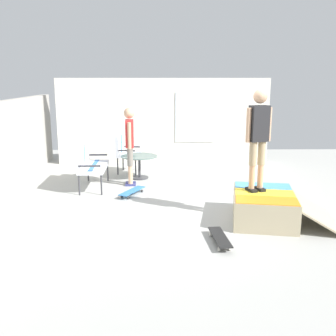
# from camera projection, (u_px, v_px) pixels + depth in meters

# --- Properties ---
(ground_plane) EXTENTS (12.00, 12.00, 0.10)m
(ground_plane) POSITION_uv_depth(u_px,v_px,m) (189.00, 207.00, 7.71)
(ground_plane) COLOR #A8A8A3
(house_facade) EXTENTS (0.23, 6.00, 2.43)m
(house_facade) POSITION_uv_depth(u_px,v_px,m) (164.00, 122.00, 11.11)
(house_facade) COLOR white
(house_facade) RESTS_ON ground_plane
(skate_ramp) EXTENTS (1.60, 1.91, 0.51)m
(skate_ramp) POSITION_uv_depth(u_px,v_px,m) (266.00, 207.00, 6.79)
(skate_ramp) COLOR tan
(skate_ramp) RESTS_ON ground_plane
(patio_bench) EXTENTS (1.26, 0.58, 1.02)m
(patio_bench) POSITION_uv_depth(u_px,v_px,m) (89.00, 161.00, 8.74)
(patio_bench) COLOR #38383D
(patio_bench) RESTS_ON ground_plane
(patio_chair_near_house) EXTENTS (0.70, 0.64, 1.02)m
(patio_chair_near_house) POSITION_uv_depth(u_px,v_px,m) (125.00, 149.00, 10.17)
(patio_chair_near_house) COLOR #38383D
(patio_chair_near_house) RESTS_ON ground_plane
(patio_table) EXTENTS (0.90, 0.90, 0.57)m
(patio_table) POSITION_uv_depth(u_px,v_px,m) (139.00, 162.00, 9.62)
(patio_table) COLOR #38383D
(patio_table) RESTS_ON ground_plane
(person_watching) EXTENTS (0.48, 0.26, 1.79)m
(person_watching) POSITION_uv_depth(u_px,v_px,m) (130.00, 140.00, 8.87)
(person_watching) COLOR navy
(person_watching) RESTS_ON ground_plane
(person_skater) EXTENTS (0.32, 0.46, 1.75)m
(person_skater) POSITION_uv_depth(u_px,v_px,m) (258.00, 133.00, 6.60)
(person_skater) COLOR black
(person_skater) RESTS_ON skate_ramp
(skateboard_by_bench) EXTENTS (0.80, 0.54, 0.10)m
(skateboard_by_bench) POSITION_uv_depth(u_px,v_px,m) (132.00, 191.00, 8.30)
(skateboard_by_bench) COLOR #3372B2
(skateboard_by_bench) RESTS_ON ground_plane
(skateboard_spare) EXTENTS (0.82, 0.28, 0.10)m
(skateboard_spare) POSITION_uv_depth(u_px,v_px,m) (220.00, 238.00, 5.90)
(skateboard_spare) COLOR black
(skateboard_spare) RESTS_ON ground_plane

